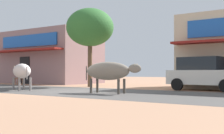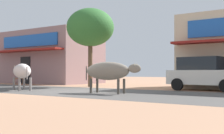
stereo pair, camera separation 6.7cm
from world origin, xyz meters
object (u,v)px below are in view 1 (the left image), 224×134
object	(u,v)px
roadside_tree	(90,28)
cow_far_dark	(109,71)
cafe_chair_near_tree	(19,78)
cow_near_brown	(21,71)
parked_hatchback_car	(206,73)

from	to	relation	value
roadside_tree	cow_far_dark	xyz separation A→B (m)	(4.20, -4.01, -2.71)
roadside_tree	cow_far_dark	size ratio (longest dim) A/B	1.79
cow_far_dark	cafe_chair_near_tree	distance (m)	11.03
cow_near_brown	roadside_tree	bearing A→B (deg)	81.44
roadside_tree	parked_hatchback_car	size ratio (longest dim) A/B	1.28
cow_near_brown	cow_far_dark	bearing A→B (deg)	7.15
roadside_tree	cow_far_dark	world-z (taller)	roadside_tree
roadside_tree	cow_near_brown	distance (m)	5.40
cafe_chair_near_tree	cow_near_brown	bearing A→B (deg)	-37.70
parked_hatchback_car	cow_far_dark	xyz separation A→B (m)	(-2.83, -4.25, 0.10)
roadside_tree	cow_near_brown	xyz separation A→B (m)	(-0.70, -4.63, -2.70)
parked_hatchback_car	cafe_chair_near_tree	distance (m)	13.25
parked_hatchback_car	cow_near_brown	bearing A→B (deg)	-147.83
parked_hatchback_car	cow_near_brown	xyz separation A→B (m)	(-7.73, -4.86, 0.11)
roadside_tree	cafe_chair_near_tree	bearing A→B (deg)	-176.53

